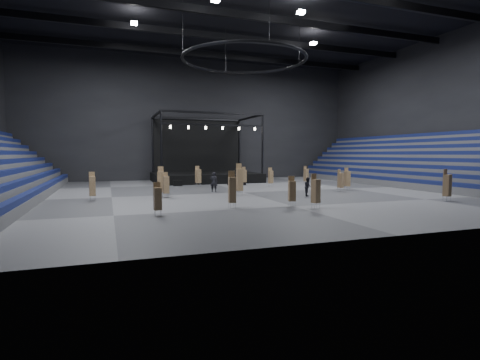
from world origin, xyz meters
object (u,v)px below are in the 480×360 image
object	(u,v)px
stage	(204,171)
chair_stack_14	(341,180)
chair_stack_8	(240,179)
flight_case_mid	(241,182)
man_center	(214,182)
chair_stack_3	(166,184)
chair_stack_4	(306,175)
chair_stack_9	(232,189)
chair_stack_6	(158,198)
crew_member	(308,187)
chair_stack_1	(271,177)
chair_stack_11	(198,176)
flight_case_right	(232,182)
chair_stack_12	(447,185)
chair_stack_7	(292,191)
chair_stack_13	(347,178)
chair_stack_10	(161,181)
chair_stack_2	(316,190)
chair_stack_5	(244,176)
chair_stack_0	(92,186)
flight_case_left	(178,183)

from	to	relation	value
stage	chair_stack_14	world-z (taller)	stage
chair_stack_8	flight_case_mid	bearing A→B (deg)	70.11
stage	man_center	size ratio (longest dim) A/B	6.88
chair_stack_8	chair_stack_14	size ratio (longest dim) A/B	1.31
chair_stack_3	chair_stack_4	world-z (taller)	chair_stack_4
chair_stack_9	flight_case_mid	bearing A→B (deg)	75.33
chair_stack_6	chair_stack_14	distance (m)	21.49
chair_stack_8	crew_member	world-z (taller)	chair_stack_8
chair_stack_8	chair_stack_1	bearing A→B (deg)	49.74
chair_stack_11	chair_stack_1	bearing A→B (deg)	-35.49
flight_case_right	chair_stack_3	world-z (taller)	chair_stack_3
chair_stack_3	flight_case_mid	bearing A→B (deg)	34.02
chair_stack_12	man_center	size ratio (longest dim) A/B	1.28
chair_stack_7	chair_stack_12	xyz separation A→B (m)	(13.31, -1.44, 0.17)
chair_stack_1	man_center	xyz separation A→B (m)	(-7.94, -3.73, -0.16)
chair_stack_13	chair_stack_10	bearing A→B (deg)	178.61
chair_stack_2	chair_stack_5	distance (m)	20.10
chair_stack_11	chair_stack_13	size ratio (longest dim) A/B	1.02
chair_stack_10	chair_stack_11	size ratio (longest dim) A/B	1.12
chair_stack_1	chair_stack_11	distance (m)	8.50
stage	flight_case_mid	world-z (taller)	stage
chair_stack_2	chair_stack_13	size ratio (longest dim) A/B	1.04
chair_stack_5	chair_stack_2	bearing A→B (deg)	-98.07
man_center	chair_stack_13	bearing A→B (deg)	-169.06
chair_stack_11	crew_member	world-z (taller)	chair_stack_11
chair_stack_1	chair_stack_13	bearing A→B (deg)	-45.08
chair_stack_0	chair_stack_3	distance (m)	5.99
flight_case_left	chair_stack_9	size ratio (longest dim) A/B	0.40
chair_stack_6	chair_stack_10	size ratio (longest dim) A/B	0.77
flight_case_right	chair_stack_7	distance (m)	19.79
chair_stack_7	chair_stack_13	world-z (taller)	chair_stack_13
flight_case_right	chair_stack_8	distance (m)	11.96
chair_stack_6	chair_stack_2	bearing A→B (deg)	-7.49
chair_stack_7	stage	bearing A→B (deg)	102.93
chair_stack_5	chair_stack_8	xyz separation A→B (m)	(-4.28, -10.39, 0.32)
chair_stack_5	chair_stack_9	bearing A→B (deg)	-115.05
chair_stack_5	chair_stack_14	distance (m)	12.38
chair_stack_0	chair_stack_3	xyz separation A→B (m)	(5.99, -0.03, -0.06)
stage	chair_stack_14	size ratio (longest dim) A/B	6.17
flight_case_left	chair_stack_2	xyz separation A→B (m)	(5.86, -21.69, 0.93)
chair_stack_5	chair_stack_9	xyz separation A→B (m)	(-7.51, -17.94, 0.17)
flight_case_right	crew_member	xyz separation A→B (m)	(2.65, -14.12, 0.49)
chair_stack_14	chair_stack_9	bearing A→B (deg)	-175.24
chair_stack_13	stage	bearing A→B (deg)	121.77
chair_stack_9	chair_stack_11	distance (m)	18.02
chair_stack_7	chair_stack_13	bearing A→B (deg)	52.38
man_center	chair_stack_4	bearing A→B (deg)	-136.38
chair_stack_4	chair_stack_14	world-z (taller)	chair_stack_4
chair_stack_1	crew_member	size ratio (longest dim) A/B	1.30
chair_stack_1	chair_stack_9	world-z (taller)	chair_stack_9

